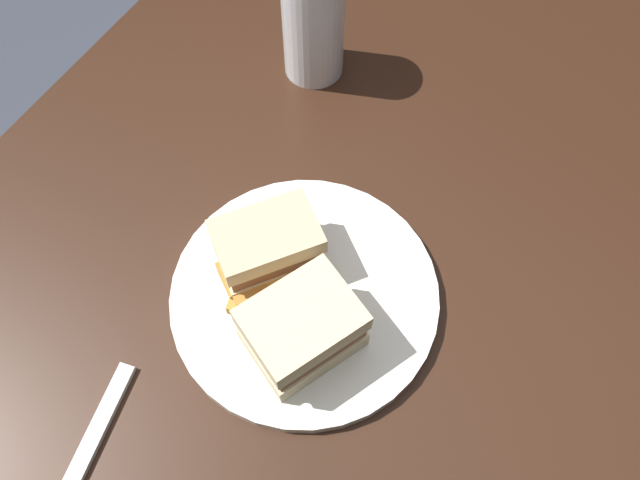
# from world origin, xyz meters

# --- Properties ---
(ground_plane) EXTENTS (6.00, 6.00, 0.00)m
(ground_plane) POSITION_xyz_m (0.00, 0.00, 0.00)
(ground_plane) COLOR #333842
(dining_table) EXTENTS (1.24, 0.80, 0.71)m
(dining_table) POSITION_xyz_m (0.00, 0.00, 0.35)
(dining_table) COLOR black
(dining_table) RESTS_ON ground
(plate) EXTENTS (0.28, 0.28, 0.02)m
(plate) POSITION_xyz_m (-0.11, -0.03, 0.72)
(plate) COLOR silver
(plate) RESTS_ON dining_table
(sandwich_half_left) EXTENTS (0.12, 0.11, 0.06)m
(sandwich_half_left) POSITION_xyz_m (-0.09, 0.02, 0.76)
(sandwich_half_left) COLOR #CCB284
(sandwich_half_left) RESTS_ON plate
(sandwich_half_right) EXTENTS (0.13, 0.11, 0.07)m
(sandwich_half_right) POSITION_xyz_m (-0.15, -0.05, 0.76)
(sandwich_half_right) COLOR beige
(sandwich_half_right) RESTS_ON plate
(potato_wedge_front) EXTENTS (0.03, 0.05, 0.02)m
(potato_wedge_front) POSITION_xyz_m (-0.14, 0.02, 0.73)
(potato_wedge_front) COLOR #B77F33
(potato_wedge_front) RESTS_ON plate
(potato_wedge_middle) EXTENTS (0.03, 0.04, 0.01)m
(potato_wedge_middle) POSITION_xyz_m (-0.15, 0.02, 0.73)
(potato_wedge_middle) COLOR #B77F33
(potato_wedge_middle) RESTS_ON plate
(potato_wedge_back) EXTENTS (0.05, 0.05, 0.02)m
(potato_wedge_back) POSITION_xyz_m (-0.13, 0.01, 0.73)
(potato_wedge_back) COLOR #AD702D
(potato_wedge_back) RESTS_ON plate
(potato_wedge_left_edge) EXTENTS (0.06, 0.04, 0.02)m
(potato_wedge_left_edge) POSITION_xyz_m (-0.14, -0.01, 0.73)
(potato_wedge_left_edge) COLOR #B77F33
(potato_wedge_left_edge) RESTS_ON plate
(potato_wedge_right_edge) EXTENTS (0.05, 0.04, 0.01)m
(potato_wedge_right_edge) POSITION_xyz_m (-0.13, 0.01, 0.73)
(potato_wedge_right_edge) COLOR #AD702D
(potato_wedge_right_edge) RESTS_ON plate
(potato_wedge_stray) EXTENTS (0.04, 0.04, 0.02)m
(potato_wedge_stray) POSITION_xyz_m (-0.14, 0.04, 0.73)
(potato_wedge_stray) COLOR #AD702D
(potato_wedge_stray) RESTS_ON plate
(pint_glass) EXTENTS (0.07, 0.07, 0.15)m
(pint_glass) POSITION_xyz_m (0.17, 0.13, 0.77)
(pint_glass) COLOR white
(pint_glass) RESTS_ON dining_table
(fork) EXTENTS (0.18, 0.05, 0.01)m
(fork) POSITION_xyz_m (-0.34, 0.07, 0.71)
(fork) COLOR silver
(fork) RESTS_ON dining_table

